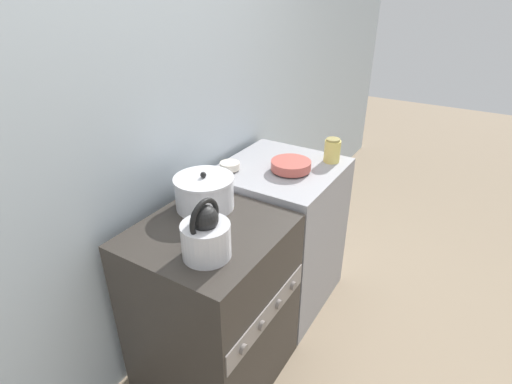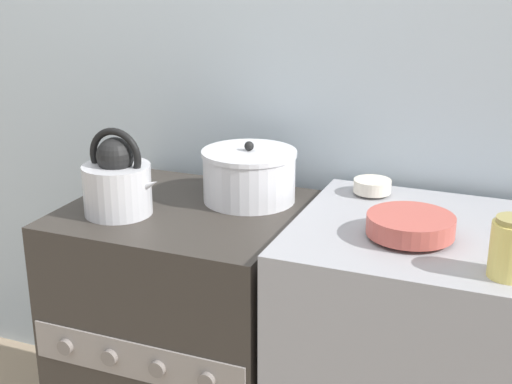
% 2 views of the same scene
% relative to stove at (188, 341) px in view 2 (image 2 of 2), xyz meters
% --- Properties ---
extents(wall_back, '(7.00, 0.06, 2.50)m').
position_rel_stove_xyz_m(wall_back, '(0.00, 0.40, 0.81)').
color(wall_back, silver).
rests_on(wall_back, ground_plane).
extents(stove, '(0.66, 0.62, 0.87)m').
position_rel_stove_xyz_m(stove, '(0.00, 0.00, 0.00)').
color(stove, '#332D28').
rests_on(stove, ground_plane).
extents(counter, '(0.66, 0.63, 0.90)m').
position_rel_stove_xyz_m(counter, '(0.68, 0.02, 0.02)').
color(counter, '#99999E').
rests_on(counter, ground_plane).
extents(kettle, '(0.23, 0.19, 0.25)m').
position_rel_stove_xyz_m(kettle, '(-0.15, -0.11, 0.53)').
color(kettle, silver).
rests_on(kettle, stove).
extents(cooking_pot, '(0.28, 0.28, 0.18)m').
position_rel_stove_xyz_m(cooking_pot, '(0.15, 0.13, 0.51)').
color(cooking_pot, silver).
rests_on(cooking_pot, stove).
extents(enamel_bowl, '(0.22, 0.22, 0.06)m').
position_rel_stove_xyz_m(enamel_bowl, '(0.66, -0.06, 0.50)').
color(enamel_bowl, '#B75147').
rests_on(enamel_bowl, counter).
extents(small_ceramic_bowl, '(0.11, 0.11, 0.05)m').
position_rel_stove_xyz_m(small_ceramic_bowl, '(0.49, 0.23, 0.49)').
color(small_ceramic_bowl, beige).
rests_on(small_ceramic_bowl, counter).
extents(storage_jar, '(0.09, 0.09, 0.14)m').
position_rel_stove_xyz_m(storage_jar, '(0.89, -0.19, 0.53)').
color(storage_jar, '#E0CC66').
rests_on(storage_jar, counter).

